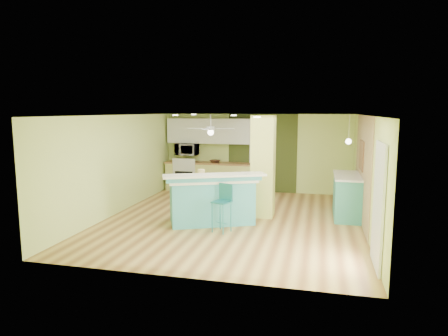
{
  "coord_description": "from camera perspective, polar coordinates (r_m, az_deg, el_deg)",
  "views": [
    {
      "loc": [
        2.0,
        -9.15,
        2.61
      ],
      "look_at": [
        -0.31,
        0.4,
        1.19
      ],
      "focal_mm": 32.0,
      "sensor_mm": 36.0,
      "label": 1
    }
  ],
  "objects": [
    {
      "name": "interior_door",
      "position": [
        12.84,
        5.46,
        0.99
      ],
      "size": [
        0.82,
        0.05,
        2.0
      ],
      "primitive_type": "cube",
      "color": "white",
      "rests_on": "floor"
    },
    {
      "name": "ceiling",
      "position": [
        9.37,
        1.3,
        7.58
      ],
      "size": [
        6.0,
        7.0,
        0.01
      ],
      "primitive_type": "cube",
      "color": "white",
      "rests_on": "wall_back"
    },
    {
      "name": "wall_right",
      "position": [
        9.31,
        19.66,
        -0.67
      ],
      "size": [
        0.01,
        7.0,
        2.5
      ],
      "primitive_type": "cube",
      "color": "#D4E97D",
      "rests_on": "floor"
    },
    {
      "name": "wall_back",
      "position": [
        12.89,
        4.62,
        2.14
      ],
      "size": [
        6.0,
        0.01,
        2.5
      ],
      "primitive_type": "cube",
      "color": "#D4E97D",
      "rests_on": "floor"
    },
    {
      "name": "floor",
      "position": [
        9.73,
        1.25,
        -7.38
      ],
      "size": [
        6.0,
        7.0,
        0.01
      ],
      "primitive_type": "cube",
      "color": "brown",
      "rests_on": "ground"
    },
    {
      "name": "pendant_lamp",
      "position": [
        9.95,
        17.36,
        3.67
      ],
      "size": [
        0.14,
        0.14,
        0.69
      ],
      "color": "silver",
      "rests_on": "ceiling"
    },
    {
      "name": "kitchen_run",
      "position": [
        12.96,
        -1.32,
        -1.27
      ],
      "size": [
        3.25,
        0.63,
        0.94
      ],
      "color": "#D5D770",
      "rests_on": "floor"
    },
    {
      "name": "wall_left",
      "position": [
        10.52,
        -14.92,
        0.52
      ],
      "size": [
        0.01,
        7.0,
        2.5
      ],
      "primitive_type": "cube",
      "color": "#D4E97D",
      "rests_on": "floor"
    },
    {
      "name": "wood_panel",
      "position": [
        9.9,
        19.21,
        -0.14
      ],
      "size": [
        0.02,
        3.4,
        2.5
      ],
      "primitive_type": "cube",
      "color": "#937954",
      "rests_on": "floor"
    },
    {
      "name": "olive_accent",
      "position": [
        12.84,
        5.49,
        2.11
      ],
      "size": [
        2.2,
        0.02,
        2.5
      ],
      "primitive_type": "cube",
      "color": "#3D481D",
      "rests_on": "floor"
    },
    {
      "name": "peninsula",
      "position": [
        9.34,
        -1.77,
        -4.45
      ],
      "size": [
        2.44,
        1.98,
        1.22
      ],
      "rotation": [
        0.0,
        0.0,
        0.42
      ],
      "color": "teal",
      "rests_on": "floor"
    },
    {
      "name": "microwave",
      "position": [
        13.13,
        -5.34,
        2.68
      ],
      "size": [
        0.7,
        0.48,
        0.39
      ],
      "primitive_type": "imported",
      "color": "silver",
      "rests_on": "wall_back"
    },
    {
      "name": "french_door",
      "position": [
        7.09,
        21.19,
        -5.06
      ],
      "size": [
        0.04,
        1.08,
        2.1
      ],
      "primitive_type": "cube",
      "color": "white",
      "rests_on": "floor"
    },
    {
      "name": "fruit_bowl",
      "position": [
        12.86,
        -1.3,
        0.95
      ],
      "size": [
        0.35,
        0.35,
        0.08
      ],
      "primitive_type": "imported",
      "rotation": [
        0.0,
        0.0,
        -0.01
      ],
      "color": "#3C2318",
      "rests_on": "kitchen_run"
    },
    {
      "name": "wall_decor",
      "position": [
        10.05,
        19.05,
        1.72
      ],
      "size": [
        0.03,
        0.9,
        0.7
      ],
      "primitive_type": "cube",
      "color": "brown",
      "rests_on": "wood_panel"
    },
    {
      "name": "wall_front",
      "position": [
        6.15,
        -5.77,
        -4.62
      ],
      "size": [
        6.0,
        0.01,
        2.5
      ],
      "primitive_type": "cube",
      "color": "#D4E97D",
      "rests_on": "floor"
    },
    {
      "name": "ceiling_fan",
      "position": [
        11.59,
        -1.92,
        5.59
      ],
      "size": [
        1.41,
        1.41,
        0.61
      ],
      "color": "silver",
      "rests_on": "ceiling"
    },
    {
      "name": "side_counter",
      "position": [
        10.31,
        17.26,
        -3.81
      ],
      "size": [
        0.69,
        1.63,
        1.05
      ],
      "color": "teal",
      "rests_on": "floor"
    },
    {
      "name": "column",
      "position": [
        9.84,
        5.6,
        0.24
      ],
      "size": [
        0.55,
        0.55,
        2.5
      ],
      "primitive_type": "cube",
      "color": "#CBD060",
      "rests_on": "floor"
    },
    {
      "name": "bar_stool",
      "position": [
        8.64,
        -0.09,
        -4.58
      ],
      "size": [
        0.45,
        0.45,
        1.04
      ],
      "rotation": [
        0.0,
        0.0,
        -0.39
      ],
      "color": "teal",
      "rests_on": "floor"
    },
    {
      "name": "stove",
      "position": [
        13.23,
        -5.31,
        -1.16
      ],
      "size": [
        0.76,
        0.66,
        1.08
      ],
      "color": "silver",
      "rests_on": "floor"
    },
    {
      "name": "canister",
      "position": [
        9.57,
        -3.25,
        -0.66
      ],
      "size": [
        0.16,
        0.16,
        0.16
      ],
      "primitive_type": "cylinder",
      "color": "gold",
      "rests_on": "peninsula"
    },
    {
      "name": "upper_cabinets",
      "position": [
        12.92,
        -1.2,
        5.3
      ],
      "size": [
        3.2,
        0.34,
        0.8
      ],
      "primitive_type": "cube",
      "color": "white",
      "rests_on": "wall_back"
    }
  ]
}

